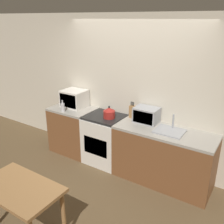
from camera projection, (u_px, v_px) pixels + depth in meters
name	position (u px, v px, depth m)	size (l,w,h in m)	color
ground_plane	(102.00, 184.00, 4.02)	(16.00, 16.00, 0.00)	brown
wall_back	(133.00, 93.00, 4.32)	(10.00, 0.06, 2.60)	beige
counter_left_run	(74.00, 129.00, 4.92)	(0.83, 0.62, 0.90)	brown
counter_right_run	(163.00, 156.00, 3.97)	(1.56, 0.62, 0.90)	brown
stove_range	(105.00, 139.00, 4.53)	(0.67, 0.62, 0.90)	silver
kettle	(109.00, 113.00, 4.26)	(0.20, 0.20, 0.22)	maroon
microwave	(74.00, 99.00, 4.79)	(0.44, 0.39, 0.32)	silver
bottle	(63.00, 107.00, 4.57)	(0.07, 0.07, 0.21)	silver
knife_block	(132.00, 111.00, 4.27)	(0.09, 0.07, 0.29)	#9E7042
toaster_oven	(146.00, 115.00, 4.07)	(0.39, 0.29, 0.25)	#999BA0
sink_basin	(170.00, 131.00, 3.77)	(0.43, 0.36, 0.24)	#999BA0
dining_table	(20.00, 194.00, 2.84)	(0.98, 0.57, 0.74)	#9E7042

